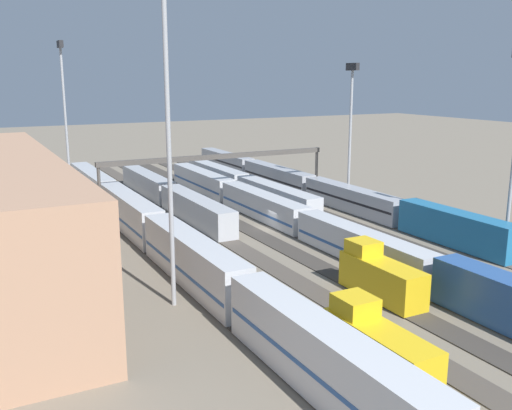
% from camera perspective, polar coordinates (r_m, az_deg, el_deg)
% --- Properties ---
extents(ground_plane, '(400.00, 400.00, 0.00)m').
position_cam_1_polar(ground_plane, '(81.66, 1.03, -2.42)').
color(ground_plane, '#756B5B').
extents(track_bed_0, '(140.00, 2.80, 0.12)m').
position_cam_1_polar(track_bed_0, '(91.09, 10.74, -1.01)').
color(track_bed_0, '#4C443D').
rests_on(track_bed_0, ground_plane).
extents(track_bed_1, '(140.00, 2.80, 0.12)m').
position_cam_1_polar(track_bed_1, '(88.14, 8.18, -1.38)').
color(track_bed_1, '#3D3833').
rests_on(track_bed_1, ground_plane).
extents(track_bed_2, '(140.00, 2.80, 0.12)m').
position_cam_1_polar(track_bed_2, '(85.38, 5.45, -1.76)').
color(track_bed_2, '#3D3833').
rests_on(track_bed_2, ground_plane).
extents(track_bed_3, '(140.00, 2.80, 0.12)m').
position_cam_1_polar(track_bed_3, '(82.83, 2.55, -2.17)').
color(track_bed_3, '#3D3833').
rests_on(track_bed_3, ground_plane).
extents(track_bed_4, '(140.00, 2.80, 0.12)m').
position_cam_1_polar(track_bed_4, '(80.51, -0.53, -2.59)').
color(track_bed_4, '#3D3833').
rests_on(track_bed_4, ground_plane).
extents(track_bed_5, '(140.00, 2.80, 0.12)m').
position_cam_1_polar(track_bed_5, '(78.44, -3.79, -3.03)').
color(track_bed_5, '#4C443D').
rests_on(track_bed_5, ground_plane).
extents(track_bed_6, '(140.00, 2.80, 0.12)m').
position_cam_1_polar(track_bed_6, '(76.65, -7.21, -3.48)').
color(track_bed_6, '#3D3833').
rests_on(track_bed_6, ground_plane).
extents(track_bed_7, '(140.00, 2.80, 0.12)m').
position_cam_1_polar(track_bed_7, '(75.14, -10.79, -3.94)').
color(track_bed_7, '#3D3833').
rests_on(track_bed_7, ground_plane).
extents(train_on_track_2, '(47.20, 3.06, 3.80)m').
position_cam_1_polar(train_on_track_2, '(104.01, -1.27, 1.99)').
color(train_on_track_2, silver).
rests_on(train_on_track_2, ground_plane).
extents(train_on_track_7, '(95.60, 3.06, 5.00)m').
position_cam_1_polar(train_on_track_7, '(70.91, -9.96, -2.78)').
color(train_on_track_7, silver).
rests_on(train_on_track_7, ground_plane).
extents(train_on_track_6, '(10.00, 3.00, 5.00)m').
position_cam_1_polar(train_on_track_6, '(43.39, 12.00, -13.72)').
color(train_on_track_6, gold).
rests_on(train_on_track_6, ground_plane).
extents(train_on_track_3, '(90.60, 3.06, 4.40)m').
position_cam_1_polar(train_on_track_3, '(78.84, 4.10, -1.46)').
color(train_on_track_3, '#285193').
rests_on(train_on_track_3, ground_plane).
extents(train_on_track_0, '(90.60, 3.06, 4.40)m').
position_cam_1_polar(train_on_track_0, '(104.56, 4.87, 2.05)').
color(train_on_track_0, '#1E6B9E').
rests_on(train_on_track_0, ground_plane).
extents(train_on_track_5, '(47.20, 3.00, 3.80)m').
position_cam_1_polar(train_on_track_5, '(96.29, -8.69, 1.00)').
color(train_on_track_5, '#B7BABF').
rests_on(train_on_track_5, ground_plane).
extents(train_on_track_4, '(10.00, 3.00, 5.00)m').
position_cam_1_polar(train_on_track_4, '(57.65, 12.28, -6.97)').
color(train_on_track_4, gold).
rests_on(train_on_track_4, ground_plane).
extents(light_mast_0, '(2.80, 0.70, 23.51)m').
position_cam_1_polar(light_mast_0, '(97.57, 9.46, 9.00)').
color(light_mast_0, '#9EA0A5').
rests_on(light_mast_0, ground_plane).
extents(light_mast_1, '(2.80, 0.70, 31.79)m').
position_cam_1_polar(light_mast_1, '(51.66, -8.88, 10.93)').
color(light_mast_1, '#9EA0A5').
rests_on(light_mast_1, ground_plane).
extents(light_mast_3, '(2.80, 0.70, 27.44)m').
position_cam_1_polar(light_mast_3, '(108.21, -18.63, 10.01)').
color(light_mast_3, '#9EA0A5').
rests_on(light_mast_3, ground_plane).
extents(signal_gantry, '(0.70, 40.00, 8.80)m').
position_cam_1_polar(signal_gantry, '(94.90, -3.84, 4.45)').
color(signal_gantry, '#4C4742').
rests_on(signal_gantry, ground_plane).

